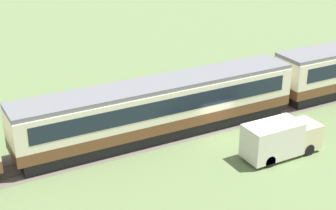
% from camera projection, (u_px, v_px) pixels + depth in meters
% --- Properties ---
extents(ground_plane, '(600.00, 600.00, 0.00)m').
position_uv_depth(ground_plane, '(218.00, 134.00, 37.34)').
color(ground_plane, '#607547').
extents(passenger_train, '(64.91, 3.23, 4.12)m').
position_uv_depth(passenger_train, '(163.00, 106.00, 36.41)').
color(passenger_train, brown).
rests_on(passenger_train, ground_plane).
extents(railway_track, '(125.21, 3.60, 0.04)m').
position_uv_depth(railway_track, '(175.00, 131.00, 37.77)').
color(railway_track, '#665B51').
rests_on(railway_track, ground_plane).
extents(delivery_truck_cream, '(5.50, 2.01, 2.49)m').
position_uv_depth(delivery_truck_cream, '(280.00, 139.00, 33.96)').
color(delivery_truck_cream, beige).
rests_on(delivery_truck_cream, ground_plane).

